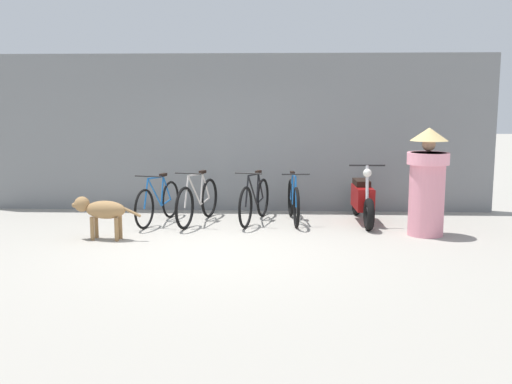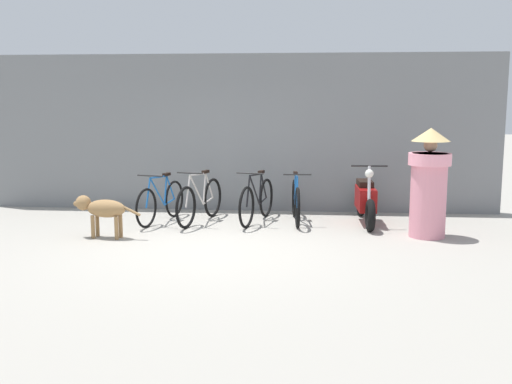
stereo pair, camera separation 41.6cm
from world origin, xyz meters
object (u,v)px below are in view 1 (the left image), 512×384
(bicycle_3, at_px, (293,201))
(bicycle_1, at_px, (198,201))
(bicycle_0, at_px, (158,202))
(stray_dog, at_px, (101,210))
(motorcycle, at_px, (363,199))
(person_in_robes, at_px, (427,181))
(bicycle_2, at_px, (255,201))

(bicycle_3, bearing_deg, bicycle_1, -88.44)
(bicycle_0, relative_size, stray_dog, 1.48)
(motorcycle, relative_size, stray_dog, 1.71)
(person_in_robes, bearing_deg, motorcycle, -62.57)
(person_in_robes, bearing_deg, bicycle_1, -26.50)
(bicycle_1, height_order, stray_dog, bicycle_1)
(motorcycle, bearing_deg, bicycle_3, -91.99)
(stray_dog, relative_size, person_in_robes, 0.65)
(bicycle_2, distance_m, person_in_robes, 2.86)
(bicycle_1, xyz_separation_m, motorcycle, (2.79, 0.16, 0.03))
(bicycle_0, relative_size, bicycle_1, 0.94)
(bicycle_0, height_order, bicycle_2, bicycle_2)
(bicycle_2, relative_size, bicycle_3, 1.02)
(motorcycle, xyz_separation_m, stray_dog, (-4.05, -1.45, 0.05))
(bicycle_0, distance_m, person_in_robes, 4.39)
(person_in_robes, bearing_deg, stray_dog, -8.57)
(bicycle_0, distance_m, bicycle_3, 2.30)
(bicycle_3, bearing_deg, person_in_robes, 60.20)
(bicycle_3, distance_m, motorcycle, 1.17)
(bicycle_3, height_order, motorcycle, motorcycle)
(bicycle_1, relative_size, stray_dog, 1.58)
(stray_dog, bearing_deg, bicycle_1, -128.16)
(bicycle_3, xyz_separation_m, motorcycle, (1.17, -0.01, 0.04))
(stray_dog, bearing_deg, bicycle_3, -146.79)
(bicycle_0, bearing_deg, stray_dog, -11.24)
(motorcycle, height_order, stray_dog, motorcycle)
(bicycle_0, relative_size, bicycle_3, 0.97)
(bicycle_2, xyz_separation_m, stray_dog, (-2.22, -1.39, 0.08))
(bicycle_0, xyz_separation_m, bicycle_2, (1.62, 0.15, 0.01))
(bicycle_0, xyz_separation_m, motorcycle, (3.46, 0.21, 0.04))
(motorcycle, relative_size, person_in_robes, 1.11)
(bicycle_0, bearing_deg, motorcycle, 107.96)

